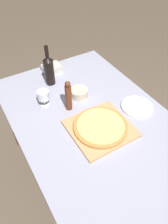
{
  "coord_description": "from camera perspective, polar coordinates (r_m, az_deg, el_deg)",
  "views": [
    {
      "loc": [
        -0.56,
        -0.8,
        1.84
      ],
      "look_at": [
        -0.05,
        0.05,
        0.83
      ],
      "focal_mm": 35.0,
      "sensor_mm": 36.0,
      "label": 1
    }
  ],
  "objects": [
    {
      "name": "food_container",
      "position": [
        1.88,
        -8.35,
        11.22
      ],
      "size": [
        0.15,
        0.12,
        0.05
      ],
      "color": "#BCB7AD",
      "rests_on": "dining_table"
    },
    {
      "name": "pepper_mill",
      "position": [
        1.45,
        -4.09,
        4.09
      ],
      "size": [
        0.04,
        0.04,
        0.23
      ],
      "color": "#5B2D19",
      "rests_on": "dining_table"
    },
    {
      "name": "dining_table",
      "position": [
        1.51,
        2.59,
        -4.6
      ],
      "size": [
        0.98,
        1.54,
        0.77
      ],
      "color": "#9393A8",
      "rests_on": "ground_plane"
    },
    {
      "name": "wine_bottle",
      "position": [
        1.69,
        -9.12,
        10.87
      ],
      "size": [
        0.07,
        0.07,
        0.32
      ],
      "color": "black",
      "rests_on": "dining_table"
    },
    {
      "name": "ground_plane",
      "position": [
        2.08,
        1.96,
        -16.88
      ],
      "size": [
        12.0,
        12.0,
        0.0
      ],
      "primitive_type": "plane",
      "color": "brown"
    },
    {
      "name": "dinner_plate",
      "position": [
        1.57,
        13.65,
        1.38
      ],
      "size": [
        0.22,
        0.22,
        0.01
      ],
      "color": "silver",
      "rests_on": "dining_table"
    },
    {
      "name": "cutting_board",
      "position": [
        1.39,
        4.27,
        -4.27
      ],
      "size": [
        0.38,
        0.36,
        0.02
      ],
      "color": "tan",
      "rests_on": "dining_table"
    },
    {
      "name": "small_bowl",
      "position": [
        1.6,
        -1.26,
        4.98
      ],
      "size": [
        0.13,
        0.13,
        0.06
      ],
      "color": "beige",
      "rests_on": "dining_table"
    },
    {
      "name": "pizza",
      "position": [
        1.37,
        4.32,
        -3.71
      ],
      "size": [
        0.34,
        0.34,
        0.02
      ],
      "color": "#BC7A3D",
      "rests_on": "cutting_board"
    },
    {
      "name": "wine_glass",
      "position": [
        1.51,
        -10.56,
        4.23
      ],
      "size": [
        0.08,
        0.08,
        0.13
      ],
      "color": "silver",
      "rests_on": "dining_table"
    }
  ]
}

